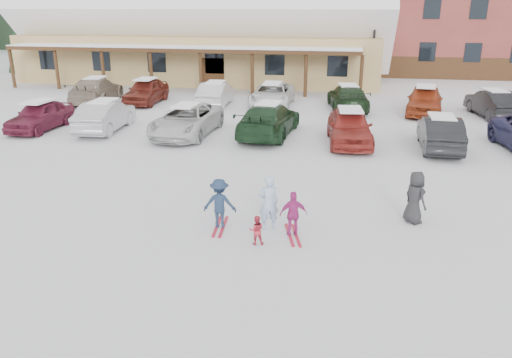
% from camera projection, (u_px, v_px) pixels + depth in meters
% --- Properties ---
extents(ground, '(160.00, 160.00, 0.00)m').
position_uv_depth(ground, '(239.00, 223.00, 14.12)').
color(ground, silver).
rests_on(ground, ground).
extents(day_lodge, '(29.12, 12.50, 10.38)m').
position_uv_depth(day_lodge, '(203.00, 29.00, 40.30)').
color(day_lodge, tan).
rests_on(day_lodge, ground).
extents(lamp_post, '(0.50, 0.25, 6.76)m').
position_uv_depth(lamp_post, '(374.00, 36.00, 34.91)').
color(lamp_post, black).
rests_on(lamp_post, ground).
extents(conifer_0, '(4.40, 4.40, 10.20)m').
position_uv_depth(conifer_0, '(25.00, 6.00, 44.52)').
color(conifer_0, black).
rests_on(conifer_0, ground).
extents(conifer_3, '(3.96, 3.96, 9.18)m').
position_uv_depth(conifer_3, '(384.00, 12.00, 52.24)').
color(conifer_3, black).
rests_on(conifer_3, ground).
extents(adult_skier, '(0.66, 0.55, 1.54)m').
position_uv_depth(adult_skier, '(269.00, 203.00, 13.52)').
color(adult_skier, '#A1BBDD').
rests_on(adult_skier, ground).
extents(toddler_red, '(0.44, 0.37, 0.79)m').
position_uv_depth(toddler_red, '(256.00, 230.00, 12.76)').
color(toddler_red, '#C32C3D').
rests_on(toddler_red, ground).
extents(child_navy, '(0.95, 0.60, 1.41)m').
position_uv_depth(child_navy, '(220.00, 203.00, 13.65)').
color(child_navy, '#1C2D46').
rests_on(child_navy, ground).
extents(skis_child_navy, '(0.32, 1.41, 0.03)m').
position_uv_depth(skis_child_navy, '(220.00, 226.00, 13.87)').
color(skis_child_navy, '#B31931').
rests_on(skis_child_navy, ground).
extents(child_magenta, '(0.79, 0.48, 1.25)m').
position_uv_depth(child_magenta, '(293.00, 214.00, 13.15)').
color(child_magenta, '#B22A7D').
rests_on(child_magenta, ground).
extents(skis_child_magenta, '(0.55, 1.40, 0.03)m').
position_uv_depth(skis_child_magenta, '(293.00, 235.00, 13.36)').
color(skis_child_magenta, '#B31931').
rests_on(skis_child_magenta, ground).
extents(bystander_dark, '(0.82, 0.88, 1.52)m').
position_uv_depth(bystander_dark, '(415.00, 197.00, 13.93)').
color(bystander_dark, '#262628').
rests_on(bystander_dark, ground).
extents(parked_car_0, '(1.77, 4.18, 1.41)m').
position_uv_depth(parked_car_0, '(40.00, 115.00, 24.45)').
color(parked_car_0, maroon).
rests_on(parked_car_0, ground).
extents(parked_car_1, '(1.90, 4.58, 1.47)m').
position_uv_depth(parked_car_1, '(105.00, 116.00, 24.23)').
color(parked_car_1, '#AAAAAF').
rests_on(parked_car_1, ground).
extents(parked_car_2, '(2.58, 5.25, 1.44)m').
position_uv_depth(parked_car_2, '(187.00, 120.00, 23.41)').
color(parked_car_2, silver).
rests_on(parked_car_2, ground).
extents(parked_car_3, '(2.61, 5.48, 1.54)m').
position_uv_depth(parked_car_3, '(269.00, 120.00, 23.28)').
color(parked_car_3, '#19361E').
rests_on(parked_car_3, ground).
extents(parked_car_4, '(2.24, 4.69, 1.55)m').
position_uv_depth(parked_car_4, '(349.00, 127.00, 21.93)').
color(parked_car_4, maroon).
rests_on(parked_car_4, ground).
extents(parked_car_5, '(1.64, 4.37, 1.42)m').
position_uv_depth(parked_car_5, '(440.00, 133.00, 21.10)').
color(parked_car_5, black).
rests_on(parked_car_5, ground).
extents(parked_car_7, '(2.94, 5.64, 1.56)m').
position_uv_depth(parked_car_7, '(96.00, 90.00, 31.17)').
color(parked_car_7, gray).
rests_on(parked_car_7, ground).
extents(parked_car_8, '(1.86, 4.48, 1.52)m').
position_uv_depth(parked_car_8, '(146.00, 91.00, 31.02)').
color(parked_car_8, maroon).
rests_on(parked_car_8, ground).
extents(parked_car_9, '(1.73, 4.44, 1.44)m').
position_uv_depth(parked_car_9, '(216.00, 94.00, 30.22)').
color(parked_car_9, silver).
rests_on(parked_car_9, ground).
extents(parked_car_10, '(2.41, 5.12, 1.41)m').
position_uv_depth(parked_car_10, '(272.00, 95.00, 30.04)').
color(parked_car_10, white).
rests_on(parked_car_10, ground).
extents(parked_car_11, '(2.74, 5.20, 1.44)m').
position_uv_depth(parked_car_11, '(348.00, 97.00, 29.12)').
color(parked_car_11, '#1B3019').
rests_on(parked_car_11, ground).
extents(parked_car_12, '(2.55, 4.85, 1.57)m').
position_uv_depth(parked_car_12, '(425.00, 100.00, 27.89)').
color(parked_car_12, '#A63F1E').
rests_on(parked_car_12, ground).
extents(parked_car_13, '(2.23, 4.63, 1.46)m').
position_uv_depth(parked_car_13, '(493.00, 104.00, 27.25)').
color(parked_car_13, black).
rests_on(parked_car_13, ground).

